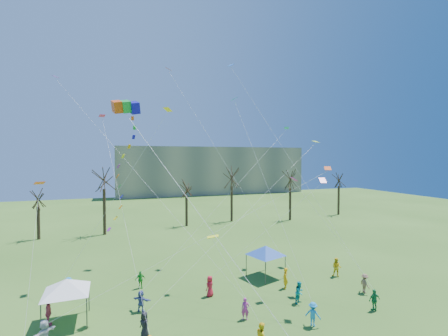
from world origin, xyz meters
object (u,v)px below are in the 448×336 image
object	(u,v)px
canopy_tent_white	(66,286)
distant_building	(211,170)
big_box_kite	(127,174)
canopy_tent_blue	(266,250)

from	to	relation	value
canopy_tent_white	distant_building	bearing A→B (deg)	65.86
canopy_tent_white	big_box_kite	bearing A→B (deg)	-28.61
big_box_kite	canopy_tent_blue	xyz separation A→B (m)	(13.09, 5.28, -8.03)
distant_building	big_box_kite	distance (m)	81.74
big_box_kite	canopy_tent_blue	world-z (taller)	big_box_kite
canopy_tent_white	canopy_tent_blue	world-z (taller)	canopy_tent_white
distant_building	big_box_kite	bearing A→B (deg)	-110.85
distant_building	big_box_kite	xyz separation A→B (m)	(-29.08, -76.33, 3.15)
canopy_tent_white	canopy_tent_blue	xyz separation A→B (m)	(17.21, 3.03, -0.06)
distant_building	canopy_tent_white	size ratio (longest dim) A/B	14.16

